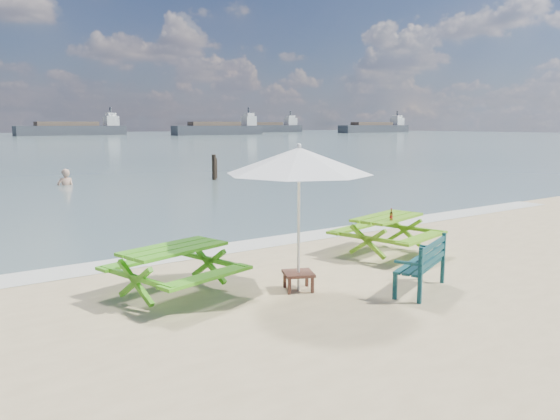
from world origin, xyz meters
TOP-DOWN VIEW (x-y plane):
  - foam_strip at (0.00, 4.60)m, footprint 22.00×0.90m
  - picnic_table_left at (-2.66, 2.28)m, footprint 1.98×2.10m
  - picnic_table_right at (1.89, 2.32)m, footprint 2.01×2.15m
  - park_bench at (0.57, 0.33)m, footprint 1.36×0.91m
  - side_table at (-0.97, 1.43)m, footprint 0.59×0.59m
  - patio_umbrella at (-0.97, 1.43)m, footprint 2.97×2.97m
  - beer_bottle at (1.59, 1.93)m, footprint 0.06×0.06m
  - swimmer at (-0.19, 18.89)m, footprint 0.74×0.53m
  - mooring_pilings at (6.15, 17.43)m, footprint 0.58×0.78m
  - cargo_ships at (55.75, 120.34)m, footprint 138.24×31.56m

SIDE VIEW (x-z plane):
  - swimmer at x=-0.19m, z-range -1.20..0.69m
  - foam_strip at x=0.00m, z-range 0.00..0.01m
  - side_table at x=-0.97m, z-range 0.01..0.30m
  - park_bench at x=0.57m, z-range -0.15..0.65m
  - picnic_table_left at x=-2.66m, z-range -0.01..0.74m
  - picnic_table_right at x=1.89m, z-range -0.01..0.76m
  - mooring_pilings at x=6.15m, z-range -0.24..1.13m
  - beer_bottle at x=1.59m, z-range 0.74..0.96m
  - cargo_ships at x=55.75m, z-range -1.02..3.38m
  - patio_umbrella at x=-0.97m, z-range 0.91..3.14m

